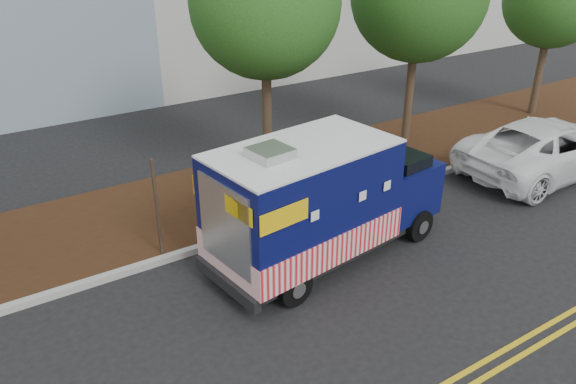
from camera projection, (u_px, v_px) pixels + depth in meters
ground at (282, 262)px, 12.30m from camera, size 120.00×120.00×0.00m
curb at (251, 232)px, 13.33m from camera, size 120.00×0.18×0.15m
mulch_strip at (212, 198)px, 14.91m from camera, size 120.00×4.00×0.15m
tree_b at (265, 3)px, 13.87m from camera, size 3.82×3.82×6.81m
sign_post at (157, 211)px, 11.90m from camera, size 0.06×0.06×2.40m
food_truck at (319, 204)px, 11.90m from camera, size 5.79×2.74×2.94m
white_car at (547, 147)px, 16.27m from camera, size 5.73×2.67×1.59m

